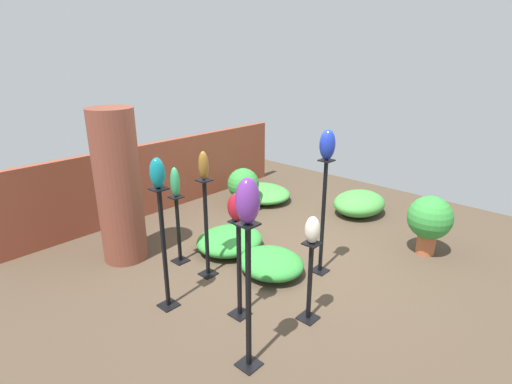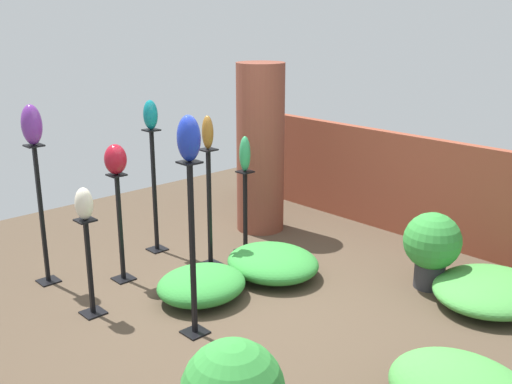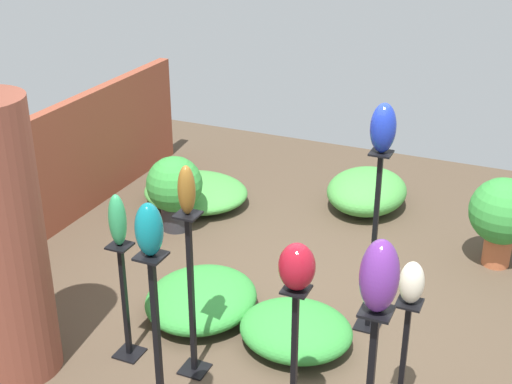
{
  "view_description": "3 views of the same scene",
  "coord_description": "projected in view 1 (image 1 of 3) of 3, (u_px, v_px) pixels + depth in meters",
  "views": [
    {
      "loc": [
        -3.88,
        -3.19,
        2.76
      ],
      "look_at": [
        -0.16,
        0.23,
        0.98
      ],
      "focal_mm": 28.0,
      "sensor_mm": 36.0,
      "label": 1
    },
    {
      "loc": [
        3.85,
        -3.44,
        2.65
      ],
      "look_at": [
        -0.19,
        0.36,
        1.0
      ],
      "focal_mm": 42.0,
      "sensor_mm": 36.0,
      "label": 2
    },
    {
      "loc": [
        -4.66,
        -1.77,
        3.44
      ],
      "look_at": [
        -0.04,
        0.26,
        1.11
      ],
      "focal_mm": 50.0,
      "sensor_mm": 36.0,
      "label": 3
    }
  ],
  "objects": [
    {
      "name": "pedestal_bronze",
      "position": [
        206.0,
        233.0,
        5.04
      ],
      "size": [
        0.2,
        0.2,
        1.3
      ],
      "color": "black",
      "rests_on": "ground"
    },
    {
      "name": "foliage_bed_west",
      "position": [
        271.0,
        263.0,
        5.22
      ],
      "size": [
        0.8,
        0.89,
        0.29
      ],
      "primitive_type": "ellipsoid",
      "color": "#338C38",
      "rests_on": "ground"
    },
    {
      "name": "foliage_bed_rear",
      "position": [
        359.0,
        203.0,
        7.13
      ],
      "size": [
        1.04,
        0.85,
        0.4
      ],
      "primitive_type": "ellipsoid",
      "color": "#479942",
      "rests_on": "ground"
    },
    {
      "name": "foliage_bed_east",
      "position": [
        262.0,
        193.0,
        7.82
      ],
      "size": [
        1.03,
        1.17,
        0.28
      ],
      "primitive_type": "ellipsoid",
      "color": "#479942",
      "rests_on": "ground"
    },
    {
      "name": "potted_plant_near_pillar",
      "position": [
        243.0,
        186.0,
        7.24
      ],
      "size": [
        0.57,
        0.57,
        0.78
      ],
      "color": "#2D2D33",
      "rests_on": "ground"
    },
    {
      "name": "art_vase_violet",
      "position": [
        248.0,
        201.0,
        3.18
      ],
      "size": [
        0.21,
        0.19,
        0.39
      ],
      "primitive_type": "ellipsoid",
      "color": "#6B2D8C",
      "rests_on": "pedestal_violet"
    },
    {
      "name": "brick_pillar",
      "position": [
        119.0,
        187.0,
        5.33
      ],
      "size": [
        0.6,
        0.6,
        2.1
      ],
      "primitive_type": "cylinder",
      "color": "brown",
      "rests_on": "ground"
    },
    {
      "name": "art_vase_cobalt",
      "position": [
        327.0,
        145.0,
        4.74
      ],
      "size": [
        0.19,
        0.19,
        0.37
      ],
      "primitive_type": "ellipsoid",
      "color": "#192D9E",
      "rests_on": "pedestal_cobalt"
    },
    {
      "name": "potted_plant_front_right",
      "position": [
        430.0,
        220.0,
        5.62
      ],
      "size": [
        0.62,
        0.62,
        0.87
      ],
      "color": "#B25B38",
      "rests_on": "ground"
    },
    {
      "name": "art_vase_ivory",
      "position": [
        313.0,
        230.0,
        4.02
      ],
      "size": [
        0.16,
        0.16,
        0.29
      ],
      "primitive_type": "ellipsoid",
      "color": "beige",
      "rests_on": "pedestal_ivory"
    },
    {
      "name": "pedestal_teal",
      "position": [
        164.0,
        254.0,
        4.37
      ],
      "size": [
        0.2,
        0.2,
        1.43
      ],
      "color": "black",
      "rests_on": "ground"
    },
    {
      "name": "pedestal_jade",
      "position": [
        179.0,
        233.0,
        5.42
      ],
      "size": [
        0.2,
        0.2,
        0.96
      ],
      "color": "black",
      "rests_on": "ground"
    },
    {
      "name": "art_vase_jade",
      "position": [
        175.0,
        182.0,
        5.18
      ],
      "size": [
        0.12,
        0.13,
        0.4
      ],
      "primitive_type": "ellipsoid",
      "color": "#2D9356",
      "rests_on": "pedestal_jade"
    },
    {
      "name": "art_vase_teal",
      "position": [
        157.0,
        173.0,
        4.06
      ],
      "size": [
        0.16,
        0.16,
        0.32
      ],
      "primitive_type": "ellipsoid",
      "color": "#0F727A",
      "rests_on": "pedestal_teal"
    },
    {
      "name": "ground_plane",
      "position": [
        276.0,
        258.0,
        5.65
      ],
      "size": [
        8.0,
        8.0,
        0.0
      ],
      "primitive_type": "plane",
      "color": "#4C3D2D"
    },
    {
      "name": "brick_wall_back",
      "position": [
        160.0,
        177.0,
        7.19
      ],
      "size": [
        5.6,
        0.12,
        1.26
      ],
      "primitive_type": "cube",
      "color": "brown",
      "rests_on": "ground"
    },
    {
      "name": "pedestal_violet",
      "position": [
        248.0,
        304.0,
        3.5
      ],
      "size": [
        0.2,
        0.2,
        1.44
      ],
      "color": "black",
      "rests_on": "ground"
    },
    {
      "name": "pedestal_ivory",
      "position": [
        310.0,
        286.0,
        4.23
      ],
      "size": [
        0.2,
        0.2,
        0.92
      ],
      "color": "black",
      "rests_on": "ground"
    },
    {
      "name": "art_vase_bronze",
      "position": [
        203.0,
        166.0,
        4.74
      ],
      "size": [
        0.13,
        0.12,
        0.35
      ],
      "primitive_type": "ellipsoid",
      "color": "brown",
      "rests_on": "pedestal_bronze"
    },
    {
      "name": "pedestal_cobalt",
      "position": [
        323.0,
        222.0,
        5.07
      ],
      "size": [
        0.2,
        0.2,
        1.53
      ],
      "color": "black",
      "rests_on": "ground"
    },
    {
      "name": "art_vase_ruby",
      "position": [
        238.0,
        207.0,
        4.01
      ],
      "size": [
        0.21,
        0.22,
        0.3
      ],
      "primitive_type": "ellipsoid",
      "color": "maroon",
      "rests_on": "pedestal_ruby"
    },
    {
      "name": "pedestal_ruby",
      "position": [
        239.0,
        274.0,
        4.26
      ],
      "size": [
        0.2,
        0.2,
        1.14
      ],
      "color": "black",
      "rests_on": "ground"
    },
    {
      "name": "foliage_bed_center",
      "position": [
        230.0,
        240.0,
        5.84
      ],
      "size": [
        1.01,
        0.91,
        0.3
      ],
      "primitive_type": "ellipsoid",
      "color": "#338C38",
      "rests_on": "ground"
    }
  ]
}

